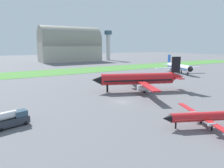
# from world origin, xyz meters

# --- Properties ---
(ground_plane) EXTENTS (600.00, 600.00, 0.00)m
(ground_plane) POSITION_xyz_m (0.00, 0.00, 0.00)
(ground_plane) COLOR slate
(grass_taxiway_strip) EXTENTS (360.00, 28.00, 0.08)m
(grass_taxiway_strip) POSITION_xyz_m (0.00, 73.53, 0.04)
(grass_taxiway_strip) COLOR #478438
(grass_taxiway_strip) RESTS_ON ground_plane
(airplane_midfield_jet) EXTENTS (32.14, 32.35, 12.01)m
(airplane_midfield_jet) POSITION_xyz_m (12.72, 8.55, 4.32)
(airplane_midfield_jet) COLOR red
(airplane_midfield_jet) RESTS_ON ground_plane
(airplane_parked_jet_far) EXTENTS (27.88, 27.62, 10.15)m
(airplane_parked_jet_far) POSITION_xyz_m (60.61, 32.74, 3.66)
(airplane_parked_jet_far) COLOR silver
(airplane_parked_jet_far) RESTS_ON ground_plane
(airplane_foreground_turboprop) EXTENTS (16.50, 19.02, 6.05)m
(airplane_foreground_turboprop) POSITION_xyz_m (4.01, -23.12, 2.21)
(airplane_foreground_turboprop) COLOR red
(airplane_foreground_turboprop) RESTS_ON ground_plane
(fuel_truck_near_gate) EXTENTS (6.88, 3.86, 3.29)m
(fuel_truck_near_gate) POSITION_xyz_m (-28.68, -3.24, 1.58)
(fuel_truck_near_gate) COLOR #2D333D
(fuel_truck_near_gate) RESTS_ON ground_plane
(hangar_distant) EXTENTS (57.97, 26.57, 33.56)m
(hangar_distant) POSITION_xyz_m (35.82, 146.13, 15.92)
(hangar_distant) COLOR #B2AD9E
(hangar_distant) RESTS_ON ground_plane
(control_tower) EXTENTS (8.00, 8.00, 30.70)m
(control_tower) POSITION_xyz_m (76.17, 141.49, 18.43)
(control_tower) COLOR silver
(control_tower) RESTS_ON ground_plane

